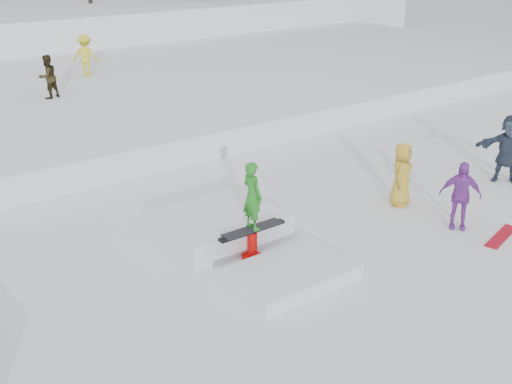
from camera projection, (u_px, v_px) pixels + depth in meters
ground at (298, 281)px, 12.47m from camera, size 120.00×120.00×0.00m
snow_midrise at (20, 102)px, 24.12m from camera, size 50.00×18.00×0.80m
walker_olive at (48, 77)px, 22.69m from camera, size 0.90×0.80×1.54m
walker_ygreen at (86, 56)px, 26.19m from camera, size 1.25×1.16×1.69m
spectator_purple at (460, 195)px, 14.45m from camera, size 0.90×0.97×1.59m
spectator_yellow at (402, 174)px, 15.70m from camera, size 0.93×0.82×1.59m
spectator_dark at (508, 149)px, 17.17m from camera, size 1.42×1.73×1.85m
loose_board_red at (501, 236)px, 14.27m from camera, size 1.43×0.62×0.03m
jib_rail_feature at (236, 235)px, 13.66m from camera, size 2.60×4.40×2.11m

